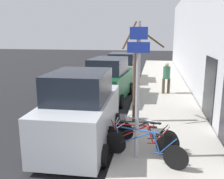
% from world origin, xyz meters
% --- Properties ---
extents(ground_plane, '(80.00, 80.00, 0.00)m').
position_xyz_m(ground_plane, '(0.00, 11.20, 0.00)').
color(ground_plane, black).
extents(sidewalk_curb, '(3.20, 32.00, 0.15)m').
position_xyz_m(sidewalk_curb, '(2.60, 14.00, 0.07)').
color(sidewalk_curb, '#ADA89E').
rests_on(sidewalk_curb, ground).
extents(building_facade, '(0.23, 32.00, 6.50)m').
position_xyz_m(building_facade, '(4.35, 13.91, 3.23)').
color(building_facade, '#BCBCC1').
rests_on(building_facade, ground).
extents(signpost, '(0.57, 0.13, 3.66)m').
position_xyz_m(signpost, '(1.64, 4.31, 2.14)').
color(signpost, '#939399').
rests_on(signpost, sidewalk_curb).
extents(bicycle_0, '(2.24, 0.90, 0.90)m').
position_xyz_m(bicycle_0, '(1.85, 4.13, 0.54)').
color(bicycle_0, black).
rests_on(bicycle_0, sidewalk_curb).
extents(bicycle_1, '(2.18, 0.44, 0.85)m').
position_xyz_m(bicycle_1, '(1.69, 4.63, 0.52)').
color(bicycle_1, black).
rests_on(bicycle_1, sidewalk_curb).
extents(bicycle_2, '(2.28, 0.44, 0.85)m').
position_xyz_m(bicycle_2, '(1.67, 4.93, 0.52)').
color(bicycle_2, black).
rests_on(bicycle_2, sidewalk_curb).
extents(bicycle_3, '(1.93, 0.94, 0.85)m').
position_xyz_m(bicycle_3, '(1.87, 5.08, 0.52)').
color(bicycle_3, black).
rests_on(bicycle_3, sidewalk_curb).
extents(parked_car_0, '(2.18, 4.37, 2.38)m').
position_xyz_m(parked_car_0, '(-0.19, 5.21, 1.08)').
color(parked_car_0, '#B2B7BC').
rests_on(parked_car_0, ground).
extents(parked_car_1, '(2.30, 4.85, 2.26)m').
position_xyz_m(parked_car_1, '(-0.31, 10.82, 1.04)').
color(parked_car_1, '#144728').
rests_on(parked_car_1, ground).
extents(parked_car_2, '(2.24, 4.58, 2.12)m').
position_xyz_m(parked_car_2, '(-0.32, 16.15, 0.97)').
color(parked_car_2, gray).
rests_on(parked_car_2, ground).
extents(pedestrian_near, '(0.46, 0.39, 1.78)m').
position_xyz_m(pedestrian_near, '(2.74, 12.17, 1.18)').
color(pedestrian_near, '#4C3D2D').
rests_on(pedestrian_near, sidewalk_curb).
extents(street_tree, '(1.53, 1.45, 3.79)m').
position_xyz_m(street_tree, '(1.38, 7.25, 1.87)').
color(street_tree, '#4C3828').
rests_on(street_tree, sidewalk_curb).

